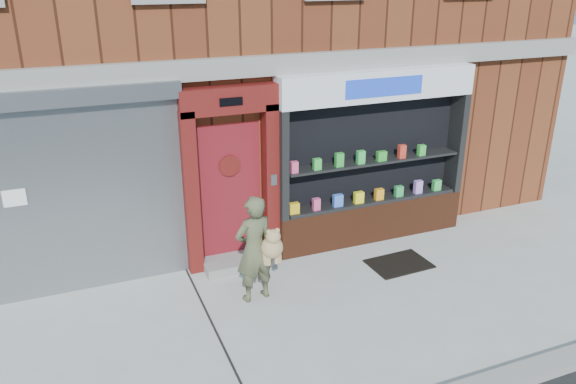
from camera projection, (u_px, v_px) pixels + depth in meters
ground at (325, 311)px, 7.90m from camera, size 80.00×80.00×0.00m
shutter_bay at (75, 181)px, 7.88m from camera, size 3.10×0.30×3.04m
red_door_bay at (231, 179)px, 8.71m from camera, size 1.52×0.58×2.90m
pharmacy_bay at (373, 165)px, 9.58m from camera, size 3.50×0.41×3.00m
woman at (256, 249)px, 7.92m from camera, size 0.71×0.51×1.60m
doormat at (399, 264)px, 9.15m from camera, size 1.00×0.72×0.02m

